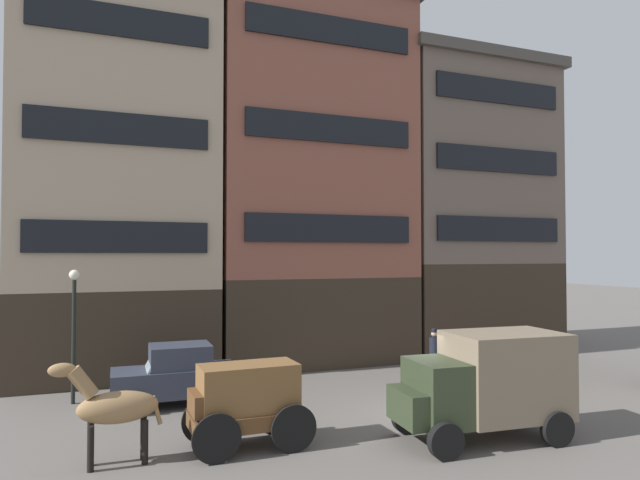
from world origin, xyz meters
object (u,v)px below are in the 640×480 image
object	(u,v)px
streetlamp_curbside	(74,317)
cargo_wagon	(246,399)
sedan_dark	(176,375)
fire_hydrant_curbside	(483,358)
delivery_truck_far	(485,382)
draft_horse	(113,407)
pedestrian_officer	(434,350)

from	to	relation	value
streetlamp_curbside	cargo_wagon	bearing A→B (deg)	-54.59
sedan_dark	fire_hydrant_curbside	distance (m)	12.25
fire_hydrant_curbside	delivery_truck_far	bearing A→B (deg)	-127.30
draft_horse	delivery_truck_far	world-z (taller)	delivery_truck_far
cargo_wagon	pedestrian_officer	world-z (taller)	cargo_wagon
draft_horse	sedan_dark	size ratio (longest dim) A/B	0.63
cargo_wagon	sedan_dark	xyz separation A→B (m)	(-1.12, 4.43, -0.23)
streetlamp_curbside	draft_horse	bearing A→B (deg)	-79.01
delivery_truck_far	streetlamp_curbside	distance (m)	12.22
draft_horse	streetlamp_curbside	distance (m)	5.99
delivery_truck_far	streetlamp_curbside	world-z (taller)	streetlamp_curbside
delivery_truck_far	pedestrian_officer	world-z (taller)	delivery_truck_far
draft_horse	fire_hydrant_curbside	xyz separation A→B (m)	(14.03, 5.52, -0.84)
sedan_dark	fire_hydrant_curbside	bearing A→B (deg)	5.12
pedestrian_officer	streetlamp_curbside	distance (m)	12.59
draft_horse	delivery_truck_far	bearing A→B (deg)	-9.97
streetlamp_curbside	fire_hydrant_curbside	distance (m)	15.30
draft_horse	fire_hydrant_curbside	distance (m)	15.10
delivery_truck_far	fire_hydrant_curbside	bearing A→B (deg)	52.70
cargo_wagon	draft_horse	world-z (taller)	draft_horse
pedestrian_officer	fire_hydrant_curbside	size ratio (longest dim) A/B	2.16
pedestrian_officer	sedan_dark	bearing A→B (deg)	-176.96
cargo_wagon	delivery_truck_far	xyz separation A→B (m)	(5.71, -1.52, 0.28)
pedestrian_officer	fire_hydrant_curbside	bearing A→B (deg)	12.35
cargo_wagon	pedestrian_officer	size ratio (longest dim) A/B	1.64
fire_hydrant_curbside	sedan_dark	bearing A→B (deg)	-174.88
pedestrian_officer	delivery_truck_far	bearing A→B (deg)	-112.57
fire_hydrant_curbside	streetlamp_curbside	bearing A→B (deg)	179.28
sedan_dark	pedestrian_officer	bearing A→B (deg)	3.04
cargo_wagon	pedestrian_officer	distance (m)	9.74
pedestrian_officer	draft_horse	bearing A→B (deg)	-156.50
sedan_dark	pedestrian_officer	distance (m)	9.52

